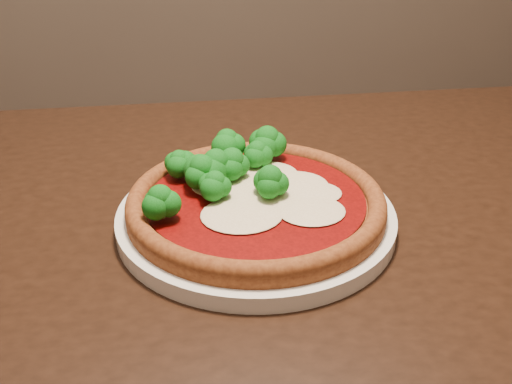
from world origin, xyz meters
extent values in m
cube|color=black|center=(0.14, -0.24, 0.73)|extent=(1.10, 0.79, 0.04)
cylinder|color=black|center=(0.64, 0.10, 0.35)|extent=(0.06, 0.06, 0.71)
cylinder|color=white|center=(0.12, -0.26, 0.76)|extent=(0.31, 0.31, 0.02)
cylinder|color=brown|center=(0.12, -0.26, 0.77)|extent=(0.28, 0.28, 0.01)
torus|color=brown|center=(0.12, -0.26, 0.78)|extent=(0.28, 0.28, 0.02)
cylinder|color=#740705|center=(0.12, -0.26, 0.78)|extent=(0.24, 0.24, 0.00)
ellipsoid|color=#F7E8C4|center=(0.19, -0.26, 0.78)|extent=(0.06, 0.05, 0.00)
ellipsoid|color=#F7E8C4|center=(0.09, -0.22, 0.78)|extent=(0.07, 0.06, 0.01)
ellipsoid|color=#F7E8C4|center=(0.11, -0.17, 0.78)|extent=(0.05, 0.04, 0.00)
ellipsoid|color=#F7E8C4|center=(0.10, -0.29, 0.78)|extent=(0.09, 0.08, 0.01)
ellipsoid|color=#F7E8C4|center=(0.17, -0.24, 0.78)|extent=(0.08, 0.07, 0.01)
ellipsoid|color=#F7E8C4|center=(0.18, -0.29, 0.78)|extent=(0.07, 0.06, 0.01)
ellipsoid|color=#F7E8C4|center=(0.14, -0.20, 0.78)|extent=(0.07, 0.07, 0.01)
ellipsoid|color=#F7E8C4|center=(0.13, -0.24, 0.78)|extent=(0.10, 0.09, 0.01)
ellipsoid|color=#168E1F|center=(0.08, -0.26, 0.80)|extent=(0.04, 0.04, 0.03)
ellipsoid|color=#168E1F|center=(0.07, -0.23, 0.81)|extent=(0.05, 0.05, 0.04)
ellipsoid|color=#168E1F|center=(0.02, -0.29, 0.81)|extent=(0.04, 0.04, 0.04)
ellipsoid|color=#168E1F|center=(0.10, -0.21, 0.81)|extent=(0.05, 0.05, 0.04)
ellipsoid|color=#168E1F|center=(0.04, -0.20, 0.80)|extent=(0.04, 0.04, 0.03)
ellipsoid|color=#168E1F|center=(0.13, -0.18, 0.80)|extent=(0.04, 0.04, 0.03)
ellipsoid|color=#168E1F|center=(0.14, -0.26, 0.81)|extent=(0.05, 0.05, 0.04)
ellipsoid|color=#168E1F|center=(0.10, -0.16, 0.81)|extent=(0.05, 0.05, 0.04)
ellipsoid|color=#168E1F|center=(0.08, -0.22, 0.81)|extent=(0.05, 0.05, 0.04)
ellipsoid|color=#168E1F|center=(0.15, -0.16, 0.81)|extent=(0.05, 0.05, 0.04)
camera|label=1|loc=(0.05, -0.79, 1.09)|focal=40.00mm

